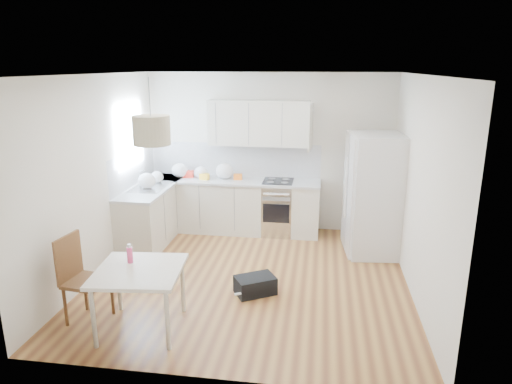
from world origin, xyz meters
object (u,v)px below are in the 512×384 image
Objects in this scene: dining_table at (139,276)px; gym_bag at (255,285)px; dining_chair at (87,280)px; refrigerator at (374,194)px.

dining_table is 2.01× the size of gym_bag.
dining_chair is 2.06× the size of gym_bag.
refrigerator is 1.83× the size of dining_chair.
refrigerator reaches higher than dining_table.
gym_bag is (1.77, 0.89, -0.39)m from dining_chair.
refrigerator is 3.76× the size of gym_bag.
refrigerator is 2.42m from gym_bag.
refrigerator is at bearing 44.42° from dining_chair.
dining_chair is at bearing 176.48° from gym_bag.
dining_table is at bearing -169.20° from gym_bag.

